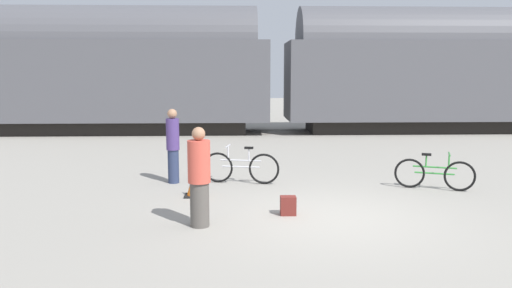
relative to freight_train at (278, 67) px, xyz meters
name	(u,v)px	position (x,y,z in m)	size (l,w,h in m)	color
ground_plane	(334,218)	(0.00, -12.59, -2.73)	(80.00, 80.00, 0.00)	gray
freight_train	(278,67)	(0.00, 0.00, 0.00)	(24.88, 3.03, 5.22)	black
rail_near	(279,134)	(0.00, -0.72, -2.72)	(36.88, 0.07, 0.01)	#4C4238
rail_far	(276,130)	(0.00, 0.72, -2.72)	(36.88, 0.07, 0.01)	#4C4238
bicycle_silver	(241,167)	(-1.62, -9.78, -2.35)	(1.76, 0.49, 0.88)	black
bicycle_green	(434,174)	(2.59, -10.55, -2.38)	(1.60, 0.64, 0.81)	black
person_in_red	(199,178)	(-2.33, -12.99, -1.90)	(0.37, 0.37, 1.67)	#514C47
person_in_purple	(173,145)	(-3.18, -9.68, -1.85)	(0.30, 0.30, 1.72)	#283351
backpack	(288,206)	(-0.79, -12.38, -2.56)	(0.28, 0.20, 0.34)	maroon
traffic_cone	(194,184)	(-2.59, -10.96, -2.47)	(0.40, 0.40, 0.55)	black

